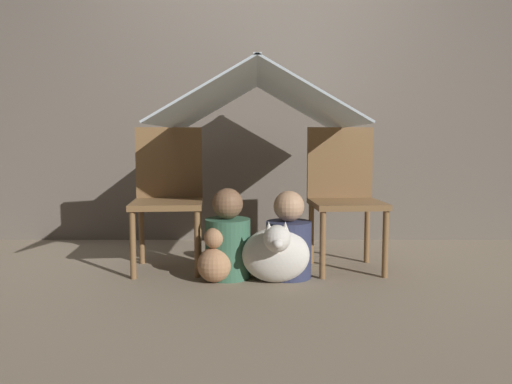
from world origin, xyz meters
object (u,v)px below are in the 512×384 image
object	(u,v)px
chair_left	(167,191)
dog	(275,253)
person_front	(227,240)
person_second	(288,241)
chair_right	(343,191)

from	to	relation	value
chair_left	dog	world-z (taller)	chair_left
person_front	person_second	xyz separation A→B (m)	(0.36, 0.01, -0.01)
person_second	dog	size ratio (longest dim) A/B	1.33
person_front	chair_left	bearing A→B (deg)	147.61
chair_right	dog	world-z (taller)	chair_right
person_second	dog	xyz separation A→B (m)	(-0.08, -0.13, -0.04)
chair_right	dog	xyz separation A→B (m)	(-0.45, -0.37, -0.32)
person_second	dog	world-z (taller)	person_second
chair_left	dog	size ratio (longest dim) A/B	2.31
person_second	dog	bearing A→B (deg)	-122.35
chair_right	dog	bearing A→B (deg)	-144.14
dog	chair_right	bearing A→B (deg)	39.76
chair_left	dog	bearing A→B (deg)	-34.09
chair_right	person_front	distance (m)	0.82
person_front	dog	size ratio (longest dim) A/B	1.37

